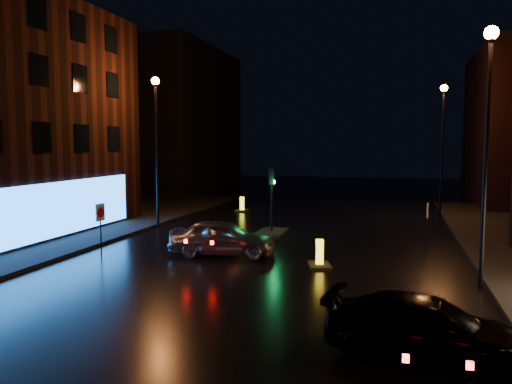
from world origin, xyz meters
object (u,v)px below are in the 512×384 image
dark_sedan (428,328)px  road_sign_left (100,217)px  silver_hatchback (223,237)px  bollard_far (242,208)px  bollard_near (319,261)px  traffic_signal (272,224)px  road_sign_right (428,214)px

dark_sedan → road_sign_left: bearing=67.5°
silver_hatchback → road_sign_left: size_ratio=2.02×
silver_hatchback → bollard_far: size_ratio=3.82×
bollard_near → dark_sedan: bearing=-81.9°
silver_hatchback → dark_sedan: silver_hatchback is taller
dark_sedan → bollard_near: size_ratio=3.27×
traffic_signal → road_sign_right: (7.70, -1.51, 1.02)m
traffic_signal → bollard_far: (-4.07, 7.83, -0.28)m
bollard_far → road_sign_left: 15.08m
traffic_signal → bollard_near: bearing=-61.7°
silver_hatchback → bollard_far: silver_hatchback is taller
traffic_signal → silver_hatchback: 5.70m
bollard_near → bollard_far: bollard_near is taller
road_sign_right → road_sign_left: bearing=31.1°
silver_hatchback → road_sign_right: size_ratio=2.21×
bollard_far → silver_hatchback: bearing=-75.1°
dark_sedan → road_sign_left: size_ratio=2.06×
road_sign_left → bollard_near: bearing=8.9°
dark_sedan → bollard_near: 8.29m
bollard_far → bollard_near: bearing=-61.1°
dark_sedan → bollard_near: dark_sedan is taller
bollard_near → road_sign_left: (-9.17, -0.59, 1.42)m
traffic_signal → silver_hatchback: size_ratio=0.77×
silver_hatchback → bollard_near: silver_hatchback is taller
traffic_signal → bollard_far: size_ratio=2.95×
bollard_near → traffic_signal: bearing=101.4°
silver_hatchback → road_sign_left: 5.21m
bollard_near → road_sign_right: road_sign_right is taller
dark_sedan → silver_hatchback: bearing=48.9°
dark_sedan → bollard_near: (-3.51, 7.50, -0.43)m
traffic_signal → road_sign_left: 9.15m
road_sign_left → road_sign_right: road_sign_left is taller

